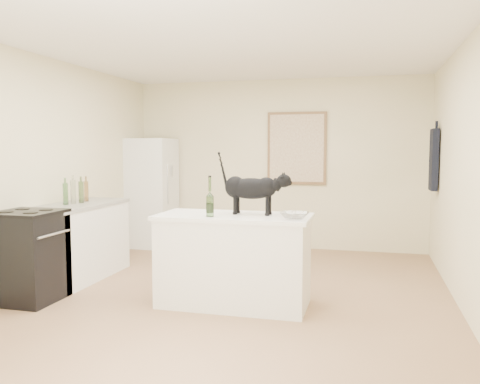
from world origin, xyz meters
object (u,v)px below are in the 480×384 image
(fridge, at_px, (151,193))
(wine_bottle, at_px, (210,199))
(black_cat, at_px, (251,191))
(glass_bowl, at_px, (295,216))
(stove, at_px, (28,257))

(fridge, distance_m, wine_bottle, 3.32)
(black_cat, bearing_deg, glass_bowl, -22.86)
(stove, xyz_separation_m, black_cat, (2.21, 0.47, 0.68))
(fridge, bearing_deg, glass_bowl, -45.33)
(fridge, bearing_deg, wine_bottle, -55.70)
(fridge, height_order, glass_bowl, fridge)
(fridge, height_order, black_cat, fridge)
(black_cat, xyz_separation_m, wine_bottle, (-0.34, -0.25, -0.06))
(glass_bowl, bearing_deg, wine_bottle, -177.62)
(fridge, bearing_deg, stove, -90.00)
(stove, height_order, black_cat, black_cat)
(fridge, xyz_separation_m, glass_bowl, (2.67, -2.70, 0.08))
(wine_bottle, relative_size, glass_bowl, 1.30)
(stove, relative_size, fridge, 0.53)
(black_cat, bearing_deg, wine_bottle, -141.01)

